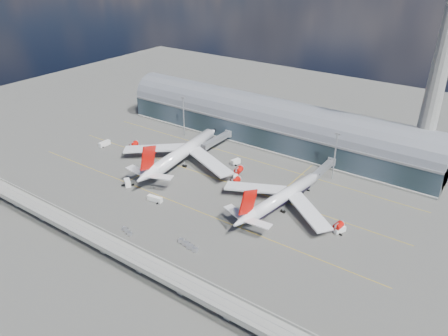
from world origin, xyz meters
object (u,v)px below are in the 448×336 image
Objects in this scene: airliner_right at (281,198)px; service_truck_4 at (236,162)px; airliner_left at (181,153)px; service_truck_1 at (127,183)px; floodlight_mast_right at (335,155)px; cargo_train_2 at (185,244)px; cargo_train_0 at (188,245)px; service_truck_3 at (340,230)px; service_truck_0 at (104,144)px; service_truck_2 at (155,199)px; control_tower at (437,80)px; floodlight_mast_left at (184,115)px; service_truck_5 at (236,178)px; cargo_train_1 at (127,231)px.

service_truck_4 is (-42.08, 25.59, -3.76)m from airliner_right.
airliner_left reaches higher than service_truck_1.
airliner_right is 11.31× the size of service_truck_4.
floodlight_mast_right is 92.89m from cargo_train_2.
floodlight_mast_right is at bearing 16.62° from airliner_left.
service_truck_1 is at bearing 58.47° from cargo_train_0.
service_truck_3 is (21.65, -43.52, -12.35)m from floodlight_mast_right.
airliner_left reaches higher than cargo_train_0.
service_truck_2 is (69.01, -29.44, -0.16)m from service_truck_0.
floodlight_mast_right is 4.63× the size of service_truck_3.
service_truck_4 reaches higher than service_truck_2.
service_truck_2 is at bearing -130.44° from floodlight_mast_right.
service_truck_4 reaches higher than cargo_train_2.
service_truck_2 reaches higher than cargo_train_0.
floodlight_mast_right is 93.00m from service_truck_2.
floodlight_mast_left is (-135.00, -28.00, -38.00)m from control_tower.
service_truck_4 reaches higher than service_truck_3.
floodlight_mast_right is at bearing 32.56° from service_truck_4.
cargo_train_0 is (35.19, -18.06, -0.50)m from service_truck_2.
floodlight_mast_right reaches higher than airliner_left.
service_truck_0 is (-120.57, 0.22, -3.69)m from airliner_right.
service_truck_2 is (-51.56, -29.21, -3.85)m from airliner_right.
floodlight_mast_left reaches higher than airliner_left.
service_truck_3 is 0.98× the size of service_truck_4.
control_tower is 107.74m from service_truck_5.
cargo_train_2 is at bearing -55.55° from airliner_left.
service_truck_1 is 1.00× the size of service_truck_5.
floodlight_mast_right is at bearing 0.00° from floodlight_mast_left.
floodlight_mast_right is 106.21m from service_truck_1.
service_truck_1 reaches higher than service_truck_2.
service_truck_5 is (-31.98, 10.38, -3.81)m from airliner_right.
cargo_train_0 is (15.61, -57.66, -0.53)m from service_truck_5.
service_truck_3 is (81.45, 26.65, -0.15)m from service_truck_2.
service_truck_5 is at bearing -27.09° from floodlight_mast_left.
cargo_train_2 reaches higher than cargo_train_1.
cargo_train_2 is at bearing -56.14° from service_truck_4.
floodlight_mast_right is (100.00, 0.00, 0.00)m from floodlight_mast_left.
floodlight_mast_right reaches higher than airliner_right.
service_truck_4 is (24.79, 17.41, -5.12)m from airliner_left.
service_truck_0 is 89.17m from service_truck_5.
control_tower reaches higher than service_truck_1.
service_truck_3 is at bearing -19.69° from floodlight_mast_left.
service_truck_4 is at bearing -17.50° from service_truck_2.
cargo_train_1 is (-43.74, -54.66, -4.50)m from airliner_right.
airliner_right reaches higher than cargo_train_2.
service_truck_2 is at bearing -134.00° from control_tower.
cargo_train_2 is (55.20, -21.10, -0.76)m from service_truck_1.
service_truck_0 reaches higher than service_truck_2.
floodlight_mast_left is 4.15× the size of service_truck_1.
airliner_right is 49.40m from service_truck_4.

